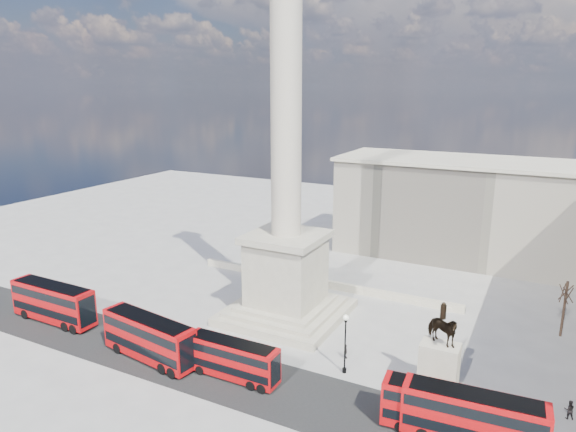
{
  "coord_description": "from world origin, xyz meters",
  "views": [
    {
      "loc": [
        27.81,
        -48.09,
        28.15
      ],
      "look_at": [
        0.92,
        3.7,
        13.43
      ],
      "focal_mm": 32.0,
      "sensor_mm": 36.0,
      "label": 1
    }
  ],
  "objects_px": {
    "red_bus_b": "(233,359)",
    "pedestrian_crossing": "(346,351)",
    "pedestrian_walking": "(473,406)",
    "red_bus_a": "(149,338)",
    "victorian_lamp": "(345,339)",
    "nelsons_column": "(286,217)",
    "red_bus_c": "(474,418)",
    "equestrian_statue": "(439,360)",
    "pedestrian_standing": "(569,410)",
    "red_bus_e": "(54,302)",
    "red_bus_d": "(448,411)"
  },
  "relations": [
    {
      "from": "equestrian_statue",
      "to": "pedestrian_crossing",
      "type": "xyz_separation_m",
      "value": [
        -9.96,
        1.61,
        -2.41
      ]
    },
    {
      "from": "red_bus_b",
      "to": "victorian_lamp",
      "type": "distance_m",
      "value": 11.34
    },
    {
      "from": "red_bus_e",
      "to": "nelsons_column",
      "type": "bearing_deg",
      "value": 31.37
    },
    {
      "from": "nelsons_column",
      "to": "equestrian_statue",
      "type": "xyz_separation_m",
      "value": [
        20.45,
        -7.99,
        -9.72
      ]
    },
    {
      "from": "red_bus_a",
      "to": "nelsons_column",
      "type": "bearing_deg",
      "value": 72.23
    },
    {
      "from": "red_bus_b",
      "to": "pedestrian_crossing",
      "type": "relative_size",
      "value": 6.21
    },
    {
      "from": "red_bus_c",
      "to": "equestrian_statue",
      "type": "height_order",
      "value": "equestrian_statue"
    },
    {
      "from": "pedestrian_walking",
      "to": "red_bus_d",
      "type": "bearing_deg",
      "value": -96.9
    },
    {
      "from": "nelsons_column",
      "to": "pedestrian_standing",
      "type": "xyz_separation_m",
      "value": [
        31.53,
        -7.05,
        -12.04
      ]
    },
    {
      "from": "red_bus_e",
      "to": "pedestrian_standing",
      "type": "height_order",
      "value": "red_bus_e"
    },
    {
      "from": "red_bus_b",
      "to": "red_bus_d",
      "type": "bearing_deg",
      "value": 2.37
    },
    {
      "from": "red_bus_b",
      "to": "pedestrian_walking",
      "type": "distance_m",
      "value": 22.6
    },
    {
      "from": "red_bus_a",
      "to": "pedestrian_crossing",
      "type": "relative_size",
      "value": 7.59
    },
    {
      "from": "nelsons_column",
      "to": "red_bus_d",
      "type": "height_order",
      "value": "nelsons_column"
    },
    {
      "from": "red_bus_a",
      "to": "equestrian_statue",
      "type": "height_order",
      "value": "equestrian_statue"
    },
    {
      "from": "pedestrian_walking",
      "to": "pedestrian_crossing",
      "type": "height_order",
      "value": "pedestrian_walking"
    },
    {
      "from": "red_bus_c",
      "to": "pedestrian_standing",
      "type": "height_order",
      "value": "red_bus_c"
    },
    {
      "from": "nelsons_column",
      "to": "red_bus_a",
      "type": "distance_m",
      "value": 20.77
    },
    {
      "from": "nelsons_column",
      "to": "red_bus_b",
      "type": "bearing_deg",
      "value": -82.61
    },
    {
      "from": "red_bus_e",
      "to": "victorian_lamp",
      "type": "bearing_deg",
      "value": 9.28
    },
    {
      "from": "red_bus_c",
      "to": "red_bus_e",
      "type": "bearing_deg",
      "value": 176.09
    },
    {
      "from": "victorian_lamp",
      "to": "pedestrian_crossing",
      "type": "bearing_deg",
      "value": 108.9
    },
    {
      "from": "nelsons_column",
      "to": "pedestrian_walking",
      "type": "xyz_separation_m",
      "value": [
        24.01,
        -10.34,
        -12.1
      ]
    },
    {
      "from": "red_bus_b",
      "to": "pedestrian_standing",
      "type": "height_order",
      "value": "red_bus_b"
    },
    {
      "from": "red_bus_c",
      "to": "pedestrian_crossing",
      "type": "height_order",
      "value": "red_bus_c"
    },
    {
      "from": "red_bus_c",
      "to": "red_bus_a",
      "type": "bearing_deg",
      "value": 179.04
    },
    {
      "from": "red_bus_c",
      "to": "victorian_lamp",
      "type": "height_order",
      "value": "victorian_lamp"
    },
    {
      "from": "victorian_lamp",
      "to": "pedestrian_standing",
      "type": "height_order",
      "value": "victorian_lamp"
    },
    {
      "from": "red_bus_b",
      "to": "red_bus_d",
      "type": "relative_size",
      "value": 0.91
    },
    {
      "from": "pedestrian_walking",
      "to": "red_bus_b",
      "type": "bearing_deg",
      "value": -153.13
    },
    {
      "from": "red_bus_c",
      "to": "pedestrian_crossing",
      "type": "bearing_deg",
      "value": 146.19
    },
    {
      "from": "red_bus_a",
      "to": "pedestrian_crossing",
      "type": "bearing_deg",
      "value": 36.13
    },
    {
      "from": "red_bus_d",
      "to": "pedestrian_standing",
      "type": "relative_size",
      "value": 6.1
    },
    {
      "from": "red_bus_d",
      "to": "equestrian_statue",
      "type": "relative_size",
      "value": 1.18
    },
    {
      "from": "nelsons_column",
      "to": "red_bus_a",
      "type": "relative_size",
      "value": 4.16
    },
    {
      "from": "victorian_lamp",
      "to": "equestrian_statue",
      "type": "height_order",
      "value": "equestrian_statue"
    },
    {
      "from": "red_bus_d",
      "to": "red_bus_e",
      "type": "bearing_deg",
      "value": 175.24
    },
    {
      "from": "pedestrian_standing",
      "to": "red_bus_a",
      "type": "bearing_deg",
      "value": 2.61
    },
    {
      "from": "nelsons_column",
      "to": "equestrian_statue",
      "type": "relative_size",
      "value": 5.49
    },
    {
      "from": "red_bus_b",
      "to": "red_bus_e",
      "type": "relative_size",
      "value": 0.82
    },
    {
      "from": "pedestrian_walking",
      "to": "red_bus_a",
      "type": "bearing_deg",
      "value": -155.0
    },
    {
      "from": "red_bus_a",
      "to": "pedestrian_walking",
      "type": "relative_size",
      "value": 7.32
    },
    {
      "from": "red_bus_a",
      "to": "red_bus_d",
      "type": "height_order",
      "value": "red_bus_a"
    },
    {
      "from": "red_bus_b",
      "to": "pedestrian_crossing",
      "type": "bearing_deg",
      "value": 45.62
    },
    {
      "from": "red_bus_e",
      "to": "pedestrian_standing",
      "type": "xyz_separation_m",
      "value": [
        56.04,
        7.56,
        -1.66
      ]
    },
    {
      "from": "victorian_lamp",
      "to": "pedestrian_standing",
      "type": "relative_size",
      "value": 3.6
    },
    {
      "from": "pedestrian_walking",
      "to": "pedestrian_crossing",
      "type": "xyz_separation_m",
      "value": [
        -13.53,
        3.96,
        -0.03
      ]
    },
    {
      "from": "red_bus_a",
      "to": "red_bus_c",
      "type": "relative_size",
      "value": 1.06
    },
    {
      "from": "red_bus_e",
      "to": "red_bus_b",
      "type": "bearing_deg",
      "value": -0.58
    },
    {
      "from": "nelsons_column",
      "to": "red_bus_a",
      "type": "xyz_separation_m",
      "value": [
        -7.79,
        -16.19,
        -10.42
      ]
    }
  ]
}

